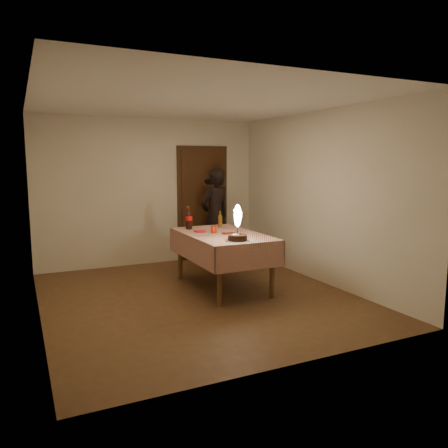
{
  "coord_description": "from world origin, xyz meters",
  "views": [
    {
      "loc": [
        -2.16,
        -5.37,
        1.83
      ],
      "look_at": [
        0.49,
        0.22,
        0.95
      ],
      "focal_mm": 35.0,
      "sensor_mm": 36.0,
      "label": 1
    }
  ],
  "objects_px": {
    "clear_cup": "(227,231)",
    "cola_bottle": "(189,219)",
    "amber_bottle_right": "(220,220)",
    "photographer": "(215,216)",
    "red_cup": "(214,230)",
    "red_plate": "(229,233)",
    "dining_table": "(223,241)",
    "birthday_cake": "(238,231)"
  },
  "relations": [
    {
      "from": "cola_bottle",
      "to": "red_plate",
      "type": "bearing_deg",
      "value": -61.15
    },
    {
      "from": "birthday_cake",
      "to": "red_plate",
      "type": "xyz_separation_m",
      "value": [
        0.15,
        0.57,
        -0.13
      ]
    },
    {
      "from": "clear_cup",
      "to": "photographer",
      "type": "relative_size",
      "value": 0.05
    },
    {
      "from": "birthday_cake",
      "to": "amber_bottle_right",
      "type": "xyz_separation_m",
      "value": [
        0.3,
        1.18,
        -0.01
      ]
    },
    {
      "from": "birthday_cake",
      "to": "clear_cup",
      "type": "bearing_deg",
      "value": 78.81
    },
    {
      "from": "birthday_cake",
      "to": "red_cup",
      "type": "xyz_separation_m",
      "value": [
        -0.02,
        0.73,
        -0.08
      ]
    },
    {
      "from": "amber_bottle_right",
      "to": "photographer",
      "type": "bearing_deg",
      "value": 70.32
    },
    {
      "from": "birthday_cake",
      "to": "cola_bottle",
      "type": "distance_m",
      "value": 1.25
    },
    {
      "from": "clear_cup",
      "to": "cola_bottle",
      "type": "height_order",
      "value": "cola_bottle"
    },
    {
      "from": "red_cup",
      "to": "cola_bottle",
      "type": "xyz_separation_m",
      "value": [
        -0.19,
        0.5,
        0.1
      ]
    },
    {
      "from": "amber_bottle_right",
      "to": "photographer",
      "type": "distance_m",
      "value": 0.98
    },
    {
      "from": "red_cup",
      "to": "clear_cup",
      "type": "xyz_separation_m",
      "value": [
        0.12,
        -0.19,
        -0.01
      ]
    },
    {
      "from": "clear_cup",
      "to": "cola_bottle",
      "type": "relative_size",
      "value": 0.28
    },
    {
      "from": "amber_bottle_right",
      "to": "dining_table",
      "type": "bearing_deg",
      "value": -111.65
    },
    {
      "from": "birthday_cake",
      "to": "cola_bottle",
      "type": "relative_size",
      "value": 1.5
    },
    {
      "from": "birthday_cake",
      "to": "red_cup",
      "type": "height_order",
      "value": "birthday_cake"
    },
    {
      "from": "birthday_cake",
      "to": "amber_bottle_right",
      "type": "bearing_deg",
      "value": 75.86
    },
    {
      "from": "red_plate",
      "to": "birthday_cake",
      "type": "bearing_deg",
      "value": -105.18
    },
    {
      "from": "red_plate",
      "to": "cola_bottle",
      "type": "distance_m",
      "value": 0.77
    },
    {
      "from": "dining_table",
      "to": "cola_bottle",
      "type": "distance_m",
      "value": 0.71
    },
    {
      "from": "amber_bottle_right",
      "to": "clear_cup",
      "type": "bearing_deg",
      "value": -106.52
    },
    {
      "from": "birthday_cake",
      "to": "amber_bottle_right",
      "type": "distance_m",
      "value": 1.22
    },
    {
      "from": "clear_cup",
      "to": "red_plate",
      "type": "bearing_deg",
      "value": 33.05
    },
    {
      "from": "red_cup",
      "to": "amber_bottle_right",
      "type": "height_order",
      "value": "amber_bottle_right"
    },
    {
      "from": "clear_cup",
      "to": "photographer",
      "type": "height_order",
      "value": "photographer"
    },
    {
      "from": "cola_bottle",
      "to": "amber_bottle_right",
      "type": "bearing_deg",
      "value": -4.89
    },
    {
      "from": "birthday_cake",
      "to": "cola_bottle",
      "type": "height_order",
      "value": "birthday_cake"
    },
    {
      "from": "dining_table",
      "to": "photographer",
      "type": "distance_m",
      "value": 1.58
    },
    {
      "from": "cola_bottle",
      "to": "amber_bottle_right",
      "type": "height_order",
      "value": "cola_bottle"
    },
    {
      "from": "red_cup",
      "to": "photographer",
      "type": "distance_m",
      "value": 1.52
    },
    {
      "from": "cola_bottle",
      "to": "photographer",
      "type": "distance_m",
      "value": 1.22
    },
    {
      "from": "photographer",
      "to": "clear_cup",
      "type": "bearing_deg",
      "value": -108.39
    },
    {
      "from": "dining_table",
      "to": "birthday_cake",
      "type": "bearing_deg",
      "value": -97.05
    },
    {
      "from": "dining_table",
      "to": "clear_cup",
      "type": "relative_size",
      "value": 19.11
    },
    {
      "from": "red_plate",
      "to": "clear_cup",
      "type": "bearing_deg",
      "value": -146.95
    },
    {
      "from": "red_cup",
      "to": "dining_table",
      "type": "bearing_deg",
      "value": -45.93
    },
    {
      "from": "amber_bottle_right",
      "to": "photographer",
      "type": "height_order",
      "value": "photographer"
    },
    {
      "from": "red_plate",
      "to": "red_cup",
      "type": "relative_size",
      "value": 2.2
    },
    {
      "from": "dining_table",
      "to": "red_cup",
      "type": "bearing_deg",
      "value": 134.07
    },
    {
      "from": "birthday_cake",
      "to": "amber_bottle_right",
      "type": "height_order",
      "value": "birthday_cake"
    },
    {
      "from": "clear_cup",
      "to": "photographer",
      "type": "distance_m",
      "value": 1.65
    },
    {
      "from": "birthday_cake",
      "to": "cola_bottle",
      "type": "bearing_deg",
      "value": 99.76
    }
  ]
}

